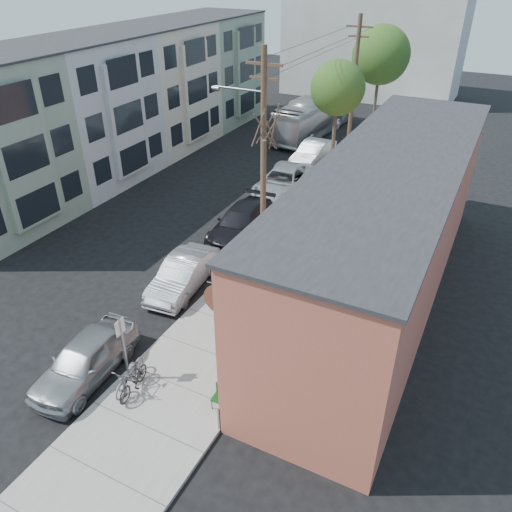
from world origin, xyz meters
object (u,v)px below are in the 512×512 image
at_px(parked_bike_b, 130,375).
at_px(sign_post, 123,343).
at_px(tree_leafy_mid, 338,88).
at_px(car_0, 85,359).
at_px(patio_chair_b, 219,398).
at_px(patron_grey, 284,297).
at_px(parking_meter_far, 278,213).
at_px(tree_leafy_far, 381,55).
at_px(tree_bare, 263,200).
at_px(parking_meter_near, 212,276).
at_px(bus, 315,115).
at_px(cyclist, 245,282).
at_px(patio_chair_a, 258,344).
at_px(parked_bike_a, 133,380).
at_px(utility_pole_near, 262,150).
at_px(car_4, 313,153).
at_px(patron_green, 260,310).
at_px(car_3, 283,181).
at_px(car_2, 241,223).
at_px(car_1, 183,274).

bearing_deg(parked_bike_b, sign_post, 130.30).
relative_size(tree_leafy_mid, car_0, 1.67).
distance_m(patio_chair_b, patron_grey, 5.83).
relative_size(parking_meter_far, tree_leafy_far, 0.14).
bearing_deg(tree_bare, parked_bike_b, -90.86).
distance_m(parking_meter_near, bus, 24.90).
xyz_separation_m(patio_chair_b, cyclist, (-2.16, 5.92, 0.46)).
xyz_separation_m(patio_chair_a, parked_bike_a, (-3.05, -3.75, 0.10)).
bearing_deg(parking_meter_near, utility_pole_near, 88.34).
height_order(patio_chair_a, parked_bike_b, parked_bike_b).
xyz_separation_m(parking_meter_near, patron_grey, (3.56, 0.07, -0.04)).
height_order(utility_pole_near, car_4, utility_pole_near).
bearing_deg(bus, patron_green, -68.21).
height_order(parking_meter_near, tree_leafy_mid, tree_leafy_mid).
bearing_deg(cyclist, parked_bike_b, 83.80).
height_order(parked_bike_b, car_4, car_4).
height_order(cyclist, parked_bike_b, cyclist).
distance_m(utility_pole_near, parked_bike_a, 12.29).
distance_m(tree_leafy_mid, tree_leafy_far, 10.00).
xyz_separation_m(parking_meter_near, tree_leafy_mid, (0.55, 14.49, 5.40)).
xyz_separation_m(utility_pole_near, parked_bike_b, (0.25, -11.16, -4.75)).
bearing_deg(car_3, patron_grey, -69.46).
height_order(tree_bare, patron_green, tree_bare).
relative_size(tree_bare, parked_bike_b, 3.08).
bearing_deg(parked_bike_b, car_4, 85.13).
relative_size(tree_bare, car_4, 1.21).
bearing_deg(car_4, sign_post, -81.89).
height_order(parking_meter_far, car_2, car_2).
bearing_deg(patron_grey, parked_bike_b, -16.69).
distance_m(tree_bare, patio_chair_b, 10.75).
bearing_deg(car_3, parking_meter_far, -73.21).
bearing_deg(tree_leafy_far, parked_bike_a, -89.75).
bearing_deg(car_2, tree_bare, -36.81).
xyz_separation_m(sign_post, parking_meter_near, (-0.10, 6.08, -0.85)).
bearing_deg(parked_bike_a, car_4, 88.71).
distance_m(car_0, car_3, 18.34).
bearing_deg(sign_post, patio_chair_a, 42.56).
distance_m(parking_meter_near, patron_green, 3.30).
bearing_deg(car_1, utility_pole_near, 66.68).
distance_m(parking_meter_far, parked_bike_b, 13.50).
distance_m(parking_meter_near, car_3, 11.92).
distance_m(sign_post, car_0, 1.91).
distance_m(parking_meter_near, cyclist, 1.61).
bearing_deg(patio_chair_a, car_0, -128.66).
relative_size(parking_meter_near, cyclist, 0.69).
relative_size(tree_bare, car_3, 1.01).
bearing_deg(patron_green, parked_bike_a, -6.02).
distance_m(tree_leafy_mid, car_0, 21.85).
xyz_separation_m(tree_leafy_mid, cyclist, (1.05, -14.33, -5.33)).
bearing_deg(car_4, patio_chair_b, -73.15).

